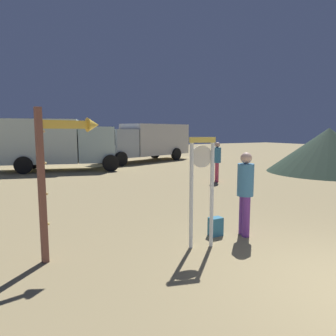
# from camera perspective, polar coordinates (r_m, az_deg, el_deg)

# --- Properties ---
(standing_clock) EXTENTS (0.49, 0.21, 2.07)m
(standing_clock) POSITION_cam_1_polar(r_m,az_deg,el_deg) (5.61, 6.38, -2.25)
(standing_clock) COLOR silver
(standing_clock) RESTS_ON ground_plane
(arrow_sign) EXTENTS (1.11, 0.39, 2.56)m
(arrow_sign) POSITION_cam_1_polar(r_m,az_deg,el_deg) (5.38, -19.46, 1.76)
(arrow_sign) COLOR brown
(arrow_sign) RESTS_ON ground_plane
(person_near_clock) EXTENTS (0.34, 0.34, 1.75)m
(person_near_clock) POSITION_cam_1_polar(r_m,az_deg,el_deg) (6.47, 14.37, -3.96)
(person_near_clock) COLOR #6E358F
(person_near_clock) RESTS_ON ground_plane
(backpack) EXTENTS (0.28, 0.24, 0.39)m
(backpack) POSITION_cam_1_polar(r_m,az_deg,el_deg) (6.52, 8.93, -10.87)
(backpack) COLOR teal
(backpack) RESTS_ON ground_plane
(person_distant) EXTENTS (0.33, 0.33, 1.71)m
(person_distant) POSITION_cam_1_polar(r_m,az_deg,el_deg) (13.14, 9.25, 1.55)
(person_distant) COLOR #C73E5B
(person_distant) RESTS_ON ground_plane
(box_truck_near) EXTENTS (6.76, 3.90, 2.81)m
(box_truck_near) POSITION_cam_1_polar(r_m,az_deg,el_deg) (17.79, -20.63, 4.51)
(box_truck_near) COLOR silver
(box_truck_near) RESTS_ON ground_plane
(box_truck_far) EXTENTS (7.69, 4.69, 2.68)m
(box_truck_far) POSITION_cam_1_polar(r_m,az_deg,el_deg) (22.12, -3.81, 5.22)
(box_truck_far) COLOR silver
(box_truck_far) RESTS_ON ground_plane
(dome_tent) EXTENTS (6.07, 6.07, 2.35)m
(dome_tent) POSITION_cam_1_polar(r_m,az_deg,el_deg) (17.89, 27.97, 2.96)
(dome_tent) COLOR #243729
(dome_tent) RESTS_ON ground_plane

